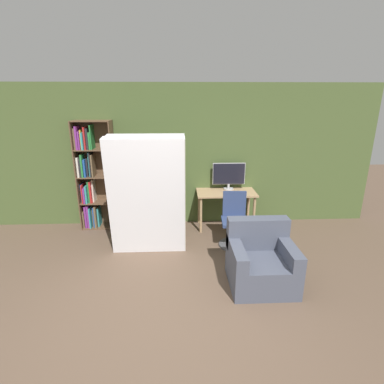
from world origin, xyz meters
TOP-DOWN VIEW (x-y plane):
  - ground_plane at (0.00, 0.00)m, footprint 16.00×16.00m
  - wall_back at (0.00, 2.92)m, footprint 8.00×0.06m
  - desk at (1.09, 2.60)m, footprint 1.12×0.58m
  - monitor at (1.16, 2.78)m, footprint 0.63×0.19m
  - office_chair at (1.13, 1.87)m, footprint 0.52×0.52m
  - bookshelf at (-1.44, 2.75)m, footprint 0.68×0.34m
  - mattress_near at (-0.30, 1.64)m, footprint 1.19×0.41m
  - mattress_far at (-0.30, 1.91)m, footprint 1.19×0.37m
  - armchair at (1.29, 0.74)m, footprint 0.85×0.80m

SIDE VIEW (x-z plane):
  - ground_plane at x=0.00m, z-range 0.00..0.00m
  - armchair at x=1.29m, z-range -0.11..0.74m
  - office_chair at x=1.13m, z-range -0.09..0.83m
  - desk at x=1.09m, z-range 0.25..0.97m
  - mattress_near at x=-0.30m, z-range 0.00..1.91m
  - mattress_far at x=-0.30m, z-range 0.00..1.91m
  - bookshelf at x=-1.44m, z-range -0.02..2.03m
  - monitor at x=1.16m, z-range 0.75..1.27m
  - wall_back at x=0.00m, z-range 0.00..2.70m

